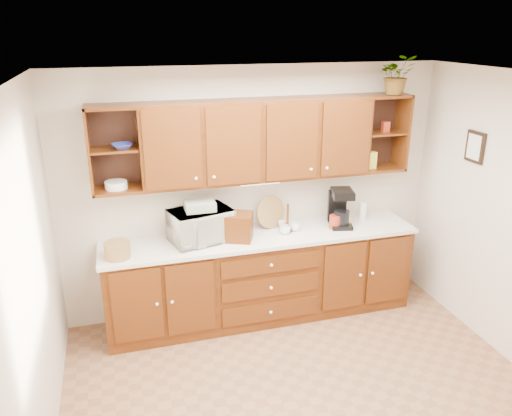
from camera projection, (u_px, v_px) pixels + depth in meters
floor at (312, 406)px, 4.11m from camera, size 4.00×4.00×0.00m
ceiling at (327, 83)px, 3.22m from camera, size 4.00×4.00×0.00m
back_wall at (254, 192)px, 5.24m from camera, size 4.00×0.00×4.00m
left_wall at (25, 303)px, 3.14m from camera, size 0.00×3.50×3.50m
base_cabinets at (262, 277)px, 5.26m from camera, size 3.20×0.60×0.90m
countertop at (262, 237)px, 5.09m from camera, size 3.24×0.64×0.04m
upper_cabinets at (259, 140)px, 4.90m from camera, size 3.20×0.33×0.80m
undercabinet_light at (260, 183)px, 4.99m from camera, size 0.40×0.05×0.02m
framed_picture at (475, 147)px, 4.80m from camera, size 0.03×0.24×0.30m
wicker_basket at (117, 250)px, 4.56m from camera, size 0.27×0.27×0.15m
microwave at (201, 225)px, 4.90m from camera, size 0.67×0.54×0.32m
towel_stack at (200, 206)px, 4.83m from camera, size 0.29×0.21×0.09m
wine_bottle at (225, 219)px, 5.11m from camera, size 0.08×0.08×0.29m
woven_tray at (271, 226)px, 5.28m from camera, size 0.36×0.20×0.35m
bread_box at (232, 226)px, 4.94m from camera, size 0.46×0.38×0.27m
mug_tree at (287, 227)px, 5.17m from camera, size 0.25×0.26×0.30m
canister_red at (335, 222)px, 5.23m from camera, size 0.12×0.12×0.15m
canister_white at (363, 211)px, 5.46m from camera, size 0.08×0.08×0.20m
canister_yellow at (347, 221)px, 5.30m from camera, size 0.10×0.10×0.11m
coffee_maker at (340, 208)px, 5.27m from camera, size 0.28×0.32×0.40m
bowl_stack at (122, 146)px, 4.51m from camera, size 0.22×0.22×0.05m
plate_stack at (116, 185)px, 4.64m from camera, size 0.21×0.21×0.07m
pantry_box_yellow at (371, 160)px, 5.29m from camera, size 0.10×0.08×0.18m
pantry_box_red at (385, 127)px, 5.22m from camera, size 0.07×0.07×0.11m
potted_plant at (397, 75)px, 5.00m from camera, size 0.41×0.37×0.39m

